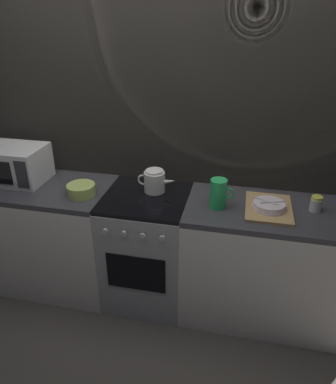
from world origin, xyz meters
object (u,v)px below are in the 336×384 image
object	(u,v)px
microwave	(15,164)
pitcher	(218,194)
mixing_bowl	(81,190)
spice_jar	(316,204)
kettle	(155,181)
stove_unit	(147,248)
dish_pile	(269,207)

from	to	relation	value
microwave	pitcher	size ratio (longest dim) A/B	2.30
mixing_bowl	spice_jar	size ratio (longest dim) A/B	1.90
microwave	kettle	distance (m)	1.09
microwave	mixing_bowl	size ratio (longest dim) A/B	2.30
mixing_bowl	spice_jar	world-z (taller)	spice_jar
stove_unit	pitcher	bearing A→B (deg)	-5.17
stove_unit	microwave	distance (m)	1.20
stove_unit	dish_pile	distance (m)	0.97
kettle	mixing_bowl	distance (m)	0.53
mixing_bowl	spice_jar	bearing A→B (deg)	4.24
stove_unit	mixing_bowl	bearing A→B (deg)	-170.22
stove_unit	microwave	xyz separation A→B (m)	(-1.04, 0.05, 0.59)
stove_unit	dish_pile	size ratio (longest dim) A/B	2.25
kettle	pitcher	xyz separation A→B (m)	(0.47, -0.14, 0.02)
stove_unit	spice_jar	size ratio (longest dim) A/B	8.57
dish_pile	spice_jar	bearing A→B (deg)	10.50
dish_pile	pitcher	bearing A→B (deg)	-174.56
spice_jar	dish_pile	bearing A→B (deg)	-169.50
mixing_bowl	stove_unit	bearing A→B (deg)	9.78
stove_unit	microwave	size ratio (longest dim) A/B	1.96
pitcher	dish_pile	xyz separation A→B (m)	(0.33, 0.03, -0.08)
mixing_bowl	microwave	bearing A→B (deg)	167.82
pitcher	spice_jar	world-z (taller)	pitcher
kettle	pitcher	world-z (taller)	pitcher
stove_unit	mixing_bowl	size ratio (longest dim) A/B	4.50
pitcher	mixing_bowl	bearing A→B (deg)	-178.13
microwave	kettle	size ratio (longest dim) A/B	1.62
dish_pile	spice_jar	distance (m)	0.30
stove_unit	dish_pile	world-z (taller)	dish_pile
microwave	dish_pile	distance (m)	1.89
mixing_bowl	dish_pile	bearing A→B (deg)	2.78
microwave	spice_jar	distance (m)	2.19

